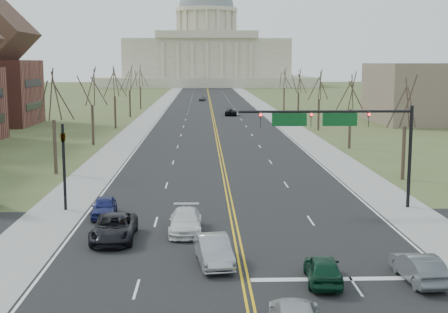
{
  "coord_description": "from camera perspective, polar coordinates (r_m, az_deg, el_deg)",
  "views": [
    {
      "loc": [
        -1.97,
        -29.04,
        10.15
      ],
      "look_at": [
        -0.34,
        18.17,
        3.0
      ],
      "focal_mm": 50.0,
      "sensor_mm": 36.0,
      "label": 1
    }
  ],
  "objects": [
    {
      "name": "tree_r_0",
      "position": [
        55.96,
        16.27,
        4.58
      ],
      "size": [
        3.74,
        3.74,
        8.5
      ],
      "color": "#35251F",
      "rests_on": "ground"
    },
    {
      "name": "cross_road",
      "position": [
        36.53,
        1.2,
        -7.52
      ],
      "size": [
        120.0,
        14.0,
        0.01
      ],
      "primitive_type": "cube",
      "color": "black",
      "rests_on": "ground"
    },
    {
      "name": "road",
      "position": [
        139.42,
        -1.17,
        4.43
      ],
      "size": [
        20.0,
        380.0,
        0.01
      ],
      "primitive_type": "cube",
      "color": "black",
      "rests_on": "ground"
    },
    {
      "name": "edge_line_left",
      "position": [
        139.62,
        -5.21,
        4.41
      ],
      "size": [
        0.15,
        380.0,
        0.01
      ],
      "primitive_type": "cube",
      "color": "silver",
      "rests_on": "road"
    },
    {
      "name": "tree_r_3",
      "position": [
        114.44,
        6.85,
        6.74
      ],
      "size": [
        3.74,
        3.74,
        8.5
      ],
      "color": "#35251F",
      "rests_on": "ground"
    },
    {
      "name": "tree_r_4",
      "position": [
        134.23,
        5.54,
        7.03
      ],
      "size": [
        3.74,
        3.74,
        8.5
      ],
      "color": "#35251F",
      "rests_on": "ground"
    },
    {
      "name": "tree_l_2",
      "position": [
        98.03,
        -9.98,
        6.6
      ],
      "size": [
        3.96,
        3.96,
        9.0
      ],
      "color": "#35251F",
      "rests_on": "ground"
    },
    {
      "name": "sidewalk_right",
      "position": [
        140.1,
        3.75,
        4.44
      ],
      "size": [
        4.0,
        380.0,
        0.03
      ],
      "primitive_type": "cube",
      "color": "gray",
      "rests_on": "ground"
    },
    {
      "name": "signal_mast",
      "position": [
        43.79,
        10.46,
        2.71
      ],
      "size": [
        12.12,
        0.44,
        7.2
      ],
      "color": "black",
      "rests_on": "ground"
    },
    {
      "name": "car_nb_outer_lead",
      "position": [
        30.87,
        17.38,
        -9.65
      ],
      "size": [
        1.68,
        4.18,
        1.35
      ],
      "primitive_type": "imported",
      "rotation": [
        0.0,
        0.0,
        3.2
      ],
      "color": "#52565B",
      "rests_on": "road"
    },
    {
      "name": "car_far_nb",
      "position": [
        120.42,
        0.61,
        4.1
      ],
      "size": [
        2.31,
        4.84,
        1.33
      ],
      "primitive_type": "imported",
      "rotation": [
        0.0,
        0.0,
        3.12
      ],
      "color": "black",
      "rests_on": "road"
    },
    {
      "name": "sidewalk_left",
      "position": [
        139.77,
        -6.11,
        4.4
      ],
      "size": [
        4.0,
        380.0,
        0.03
      ],
      "primitive_type": "cube",
      "color": "gray",
      "rests_on": "ground"
    },
    {
      "name": "tree_l_1",
      "position": [
        78.28,
        -12.0,
        6.07
      ],
      "size": [
        3.96,
        3.96,
        9.0
      ],
      "color": "#35251F",
      "rests_on": "ground"
    },
    {
      "name": "stop_bar",
      "position": [
        30.62,
        11.51,
        -10.9
      ],
      "size": [
        9.5,
        0.5,
        0.01
      ],
      "primitive_type": "cube",
      "color": "silver",
      "rests_on": "road"
    },
    {
      "name": "tree_l_3",
      "position": [
        117.86,
        -8.64,
        6.95
      ],
      "size": [
        3.96,
        3.96,
        9.0
      ],
      "color": "#35251F",
      "rests_on": "ground"
    },
    {
      "name": "tree_l_4",
      "position": [
        137.74,
        -7.68,
        7.2
      ],
      "size": [
        3.96,
        3.96,
        9.0
      ],
      "color": "#35251F",
      "rests_on": "ground"
    },
    {
      "name": "car_sb_outer_lead",
      "position": [
        36.62,
        -10.02,
        -6.43
      ],
      "size": [
        2.46,
        5.2,
        1.44
      ],
      "primitive_type": "imported",
      "rotation": [
        0.0,
        0.0,
        0.02
      ],
      "color": "black",
      "rests_on": "road"
    },
    {
      "name": "car_sb_inner_lead",
      "position": [
        31.87,
        -0.94,
        -8.57
      ],
      "size": [
        2.11,
        4.56,
        1.45
      ],
      "primitive_type": "imported",
      "rotation": [
        0.0,
        0.0,
        0.13
      ],
      "color": "gray",
      "rests_on": "road"
    },
    {
      "name": "car_sb_inner_second",
      "position": [
        37.69,
        -3.54,
        -5.94
      ],
      "size": [
        1.91,
        4.7,
        1.37
      ],
      "primitive_type": "imported",
      "rotation": [
        0.0,
        0.0,
        -0.0
      ],
      "color": "white",
      "rests_on": "road"
    },
    {
      "name": "tree_r_1",
      "position": [
        75.18,
        11.51,
        5.69
      ],
      "size": [
        3.74,
        3.74,
        8.5
      ],
      "color": "#35251F",
      "rests_on": "ground"
    },
    {
      "name": "car_sb_outer_second",
      "position": [
        42.12,
        -10.9,
        -4.55
      ],
      "size": [
        1.85,
        3.99,
        1.32
      ],
      "primitive_type": "imported",
      "rotation": [
        0.0,
        0.0,
        0.08
      ],
      "color": "navy",
      "rests_on": "road"
    },
    {
      "name": "capitol",
      "position": [
        278.98,
        -1.6,
        9.44
      ],
      "size": [
        90.0,
        60.0,
        50.0
      ],
      "color": "beige",
      "rests_on": "ground"
    },
    {
      "name": "signal_left",
      "position": [
        44.06,
        -14.45,
        -0.06
      ],
      "size": [
        0.32,
        0.36,
        6.0
      ],
      "color": "black",
      "rests_on": "ground"
    },
    {
      "name": "tree_r_2",
      "position": [
        94.73,
        8.7,
        6.33
      ],
      "size": [
        3.74,
        3.74,
        8.5
      ],
      "color": "#35251F",
      "rests_on": "ground"
    },
    {
      "name": "ground",
      "position": [
        30.82,
        1.83,
        -10.62
      ],
      "size": [
        600.0,
        600.0,
        0.0
      ],
      "primitive_type": "plane",
      "color": "#4A542A",
      "rests_on": "ground"
    },
    {
      "name": "car_nb_inner_lead",
      "position": [
        29.69,
        9.05,
        -10.11
      ],
      "size": [
        1.85,
        4.01,
        1.33
      ],
      "primitive_type": "imported",
      "rotation": [
        0.0,
        0.0,
        3.07
      ],
      "color": "#0B311F",
      "rests_on": "road"
    },
    {
      "name": "car_far_sb",
      "position": [
        166.52,
        -1.99,
        5.35
      ],
      "size": [
        2.11,
        4.19,
        1.37
      ],
      "primitive_type": "imported",
      "rotation": [
        0.0,
        0.0,
        -0.13
      ],
      "color": "#505358",
      "rests_on": "road"
    },
    {
      "name": "edge_line_right",
      "position": [
        139.9,
        2.85,
        4.44
      ],
      "size": [
        0.15,
        380.0,
        0.01
      ],
      "primitive_type": "cube",
      "color": "silver",
      "rests_on": "road"
    },
    {
      "name": "center_line",
      "position": [
        139.42,
        -1.17,
        4.44
      ],
      "size": [
        0.42,
        380.0,
        0.01
      ],
      "primitive_type": "cube",
      "color": "gold",
      "rests_on": "road"
    },
    {
      "name": "tree_l_0",
      "position": [
        58.71,
        -15.37,
        5.17
      ],
      "size": [
        3.96,
        3.96,
        9.0
      ],
      "color": "#35251F",
      "rests_on": "ground"
    }
  ]
}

